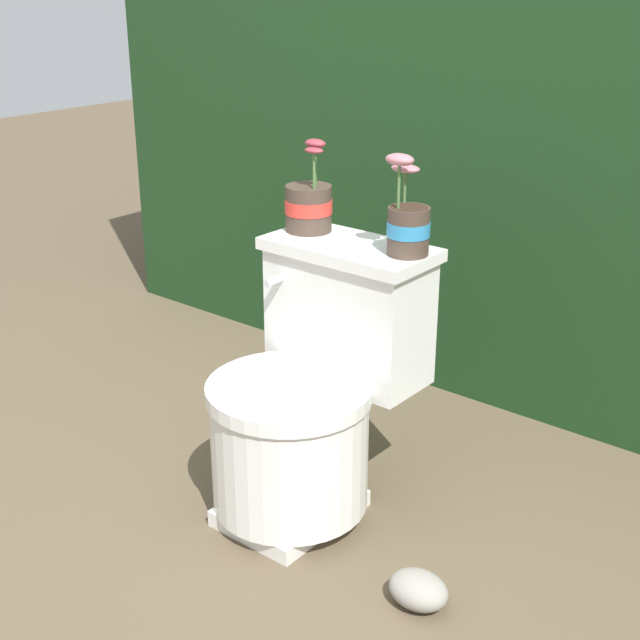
# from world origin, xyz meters

# --- Properties ---
(ground_plane) EXTENTS (12.00, 12.00, 0.00)m
(ground_plane) POSITION_xyz_m (0.00, 0.00, 0.00)
(ground_plane) COLOR brown
(hedge_backdrop) EXTENTS (3.09, 1.02, 1.60)m
(hedge_backdrop) POSITION_xyz_m (0.00, 1.39, 0.80)
(hedge_backdrop) COLOR #193819
(hedge_backdrop) RESTS_ON ground
(toilet) EXTENTS (0.43, 0.54, 0.67)m
(toilet) POSITION_xyz_m (0.00, 0.11, 0.30)
(toilet) COLOR white
(toilet) RESTS_ON ground
(potted_plant_left) EXTENTS (0.12, 0.12, 0.23)m
(potted_plant_left) POSITION_xyz_m (-0.15, 0.28, 0.73)
(potted_plant_left) COLOR #47382D
(potted_plant_left) RESTS_ON toilet
(potted_plant_midleft) EXTENTS (0.12, 0.10, 0.24)m
(potted_plant_midleft) POSITION_xyz_m (0.16, 0.27, 0.74)
(potted_plant_midleft) COLOR #47382D
(potted_plant_midleft) RESTS_ON toilet
(garden_stone) EXTENTS (0.14, 0.11, 0.08)m
(garden_stone) POSITION_xyz_m (0.44, -0.05, 0.04)
(garden_stone) COLOR gray
(garden_stone) RESTS_ON ground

